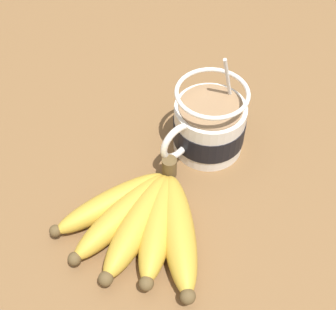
{
  "coord_description": "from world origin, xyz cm",
  "views": [
    {
      "loc": [
        29.73,
        31.36,
        54.76
      ],
      "look_at": [
        3.71,
        1.93,
        7.87
      ],
      "focal_mm": 50.0,
      "sensor_mm": 36.0,
      "label": 1
    }
  ],
  "objects": [
    {
      "name": "coffee_mug",
      "position": [
        -4.32,
        1.4,
        7.43
      ],
      "size": [
        14.54,
        10.12,
        14.85
      ],
      "color": "white",
      "rests_on": "table"
    },
    {
      "name": "banana_bunch",
      "position": [
        11.46,
        6.26,
        5.14
      ],
      "size": [
        18.8,
        19.65,
        4.26
      ],
      "color": "brown",
      "rests_on": "table"
    },
    {
      "name": "table",
      "position": [
        0.0,
        0.0,
        1.61
      ],
      "size": [
        128.19,
        128.19,
        3.23
      ],
      "color": "brown",
      "rests_on": "ground"
    }
  ]
}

